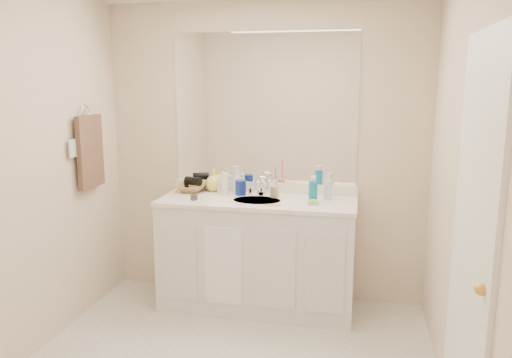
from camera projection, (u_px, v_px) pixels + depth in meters
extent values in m
cube|color=beige|center=(264.00, 154.00, 4.05)|extent=(2.60, 0.02, 2.40)
cube|color=beige|center=(105.00, 267.00, 1.56)|extent=(2.60, 0.02, 2.40)
cube|color=beige|center=(17.00, 176.00, 3.07)|extent=(0.02, 2.60, 2.40)
cube|color=beige|center=(465.00, 196.00, 2.54)|extent=(0.02, 2.60, 2.40)
cube|color=silver|center=(257.00, 255.00, 3.94)|extent=(1.50, 0.55, 0.85)
cube|color=white|center=(257.00, 201.00, 3.85)|extent=(1.52, 0.57, 0.03)
cube|color=white|center=(264.00, 188.00, 4.09)|extent=(1.52, 0.03, 0.08)
cylinder|color=#BBB8A3|center=(257.00, 201.00, 3.83)|extent=(0.37, 0.37, 0.02)
cylinder|color=silver|center=(261.00, 188.00, 3.99)|extent=(0.02, 0.02, 0.11)
cube|color=white|center=(264.00, 109.00, 3.98)|extent=(1.48, 0.01, 1.20)
cylinder|color=navy|center=(241.00, 188.00, 4.00)|extent=(0.11, 0.11, 0.12)
cylinder|color=tan|center=(275.00, 192.00, 3.91)|extent=(0.07, 0.07, 0.09)
cylinder|color=#F13F69|center=(276.00, 179.00, 3.89)|extent=(0.02, 0.04, 0.19)
cylinder|color=#0E7CA8|center=(313.00, 192.00, 3.77)|extent=(0.07, 0.07, 0.16)
cylinder|color=silver|center=(328.00, 190.00, 3.83)|extent=(0.06, 0.06, 0.15)
cube|color=white|center=(313.00, 204.00, 3.68)|extent=(0.10, 0.09, 0.01)
cube|color=#AFE137|center=(313.00, 201.00, 3.68)|extent=(0.07, 0.05, 0.02)
cube|color=orange|center=(273.00, 205.00, 3.66)|extent=(0.12, 0.05, 0.00)
cylinder|color=#35363C|center=(194.00, 197.00, 3.83)|extent=(0.06, 0.06, 0.04)
cylinder|color=white|center=(225.00, 184.00, 3.97)|extent=(0.06, 0.06, 0.18)
imported|color=white|center=(237.00, 182.00, 4.07)|extent=(0.09, 0.09, 0.18)
imported|color=beige|center=(223.00, 182.00, 4.09)|extent=(0.08, 0.08, 0.17)
imported|color=#EEE95C|center=(214.00, 180.00, 4.14)|extent=(0.15, 0.15, 0.18)
imported|color=olive|center=(191.00, 188.00, 4.12)|extent=(0.24, 0.24, 0.06)
cylinder|color=black|center=(193.00, 181.00, 4.10)|extent=(0.15, 0.11, 0.07)
torus|color=silver|center=(85.00, 112.00, 3.74)|extent=(0.01, 0.11, 0.11)
cube|color=#3E2A21|center=(90.00, 152.00, 3.80)|extent=(0.04, 0.32, 0.55)
cube|color=silver|center=(72.00, 148.00, 3.60)|extent=(0.01, 0.08, 0.13)
cube|color=white|center=(472.00, 252.00, 2.29)|extent=(0.02, 0.82, 2.00)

